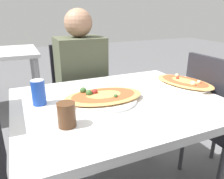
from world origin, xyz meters
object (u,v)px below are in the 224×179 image
Objects in this scene: dining_table at (119,114)px; chair_side_right at (216,117)px; person_seated at (81,76)px; pizza_second at (184,83)px; soda_can at (39,92)px; chair_far_seated at (79,94)px; pizza_main at (103,97)px; drink_glass at (67,115)px.

dining_table is 1.13× the size of chair_side_right.
person_seated is at bearing -132.58° from chair_side_right.
pizza_second is at bearing 5.49° from dining_table.
dining_table is 8.34× the size of soda_can.
pizza_main is at bearing 85.26° from chair_far_seated.
chair_side_right is 1.14m from soda_can.
soda_can is at bearing 163.92° from dining_table.
pizza_main is 0.30m from drink_glass.
pizza_second is (0.46, 0.04, 0.10)m from dining_table.
person_seated is 0.65m from soda_can.
person_seated is 2.85× the size of pizza_main.
chair_side_right is at bearing 7.18° from drink_glass.
person_seated is 2.90× the size of pizza_second.
pizza_main is (-0.78, 0.06, 0.25)m from chair_side_right.
chair_far_seated is 0.77× the size of person_seated.
person_seated is at bearing 129.19° from pizza_second.
chair_far_seated reaches higher than soda_can.
chair_far_seated is at bearing -137.29° from chair_side_right.
soda_can is (-1.09, 0.14, 0.30)m from chair_side_right.
person_seated is at bearing 84.34° from pizza_main.
chair_side_right is 9.25× the size of drink_glass.
pizza_main is at bearing 158.76° from dining_table.
drink_glass is 0.24× the size of pizza_second.
soda_can is (-0.31, 0.08, 0.04)m from pizza_main.
person_seated reaches higher than pizza_main.
soda_can is at bearing 175.57° from pizza_second.
chair_side_right reaches higher than pizza_main.
soda_can reaches higher than drink_glass.
dining_table is 0.37m from drink_glass.
person_seated is 0.61m from pizza_main.
dining_table is at bearing -21.24° from pizza_main.
chair_side_right is 2.19× the size of pizza_main.
drink_glass is at bearing -74.62° from soda_can.
chair_side_right is at bearing 132.71° from chair_far_seated.
soda_can is at bearing 60.37° from chair_far_seated.
dining_table is at bearing -16.08° from soda_can.
chair_far_seated is 0.77m from pizza_main.
person_seated reaches higher than dining_table.
pizza_second is at bearing 129.19° from person_seated.
drink_glass is at bearing -165.19° from pizza_second.
dining_table is 0.72m from chair_side_right.
chair_far_seated is 0.89m from pizza_second.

